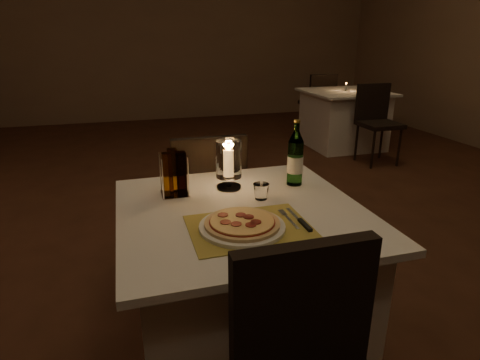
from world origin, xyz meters
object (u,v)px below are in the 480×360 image
object	(u,v)px
chair_far	(207,191)
pizza	(242,223)
main_table	(241,284)
tumbler	(261,191)
plate	(242,227)
neighbor_table_right	(343,119)
water_bottle	(295,159)
hurricane_candle	(229,161)

from	to	relation	value
chair_far	pizza	distance (m)	0.92
main_table	tumbler	bearing A→B (deg)	34.98
main_table	pizza	distance (m)	0.44
main_table	plate	size ratio (longest dim) A/B	3.12
neighbor_table_right	tumbler	bearing A→B (deg)	-125.55
main_table	water_bottle	world-z (taller)	water_bottle
main_table	tumbler	world-z (taller)	tumbler
pizza	tumbler	size ratio (longest dim) A/B	4.00
tumbler	neighbor_table_right	size ratio (longest dim) A/B	0.07
plate	neighbor_table_right	distance (m)	4.20
water_bottle	hurricane_candle	distance (m)	0.32
tumbler	plate	bearing A→B (deg)	-122.20
neighbor_table_right	hurricane_candle	bearing A→B (deg)	-128.26
pizza	neighbor_table_right	bearing A→B (deg)	54.69
tumbler	hurricane_candle	distance (m)	0.22
main_table	tumbler	distance (m)	0.42
plate	tumbler	size ratio (longest dim) A/B	4.57
neighbor_table_right	chair_far	bearing A→B (deg)	-133.22
main_table	chair_far	size ratio (longest dim) A/B	1.11
main_table	tumbler	size ratio (longest dim) A/B	14.27
plate	water_bottle	bearing A→B (deg)	45.95
pizza	hurricane_candle	world-z (taller)	hurricane_candle
chair_far	tumbler	distance (m)	0.68
plate	neighbor_table_right	world-z (taller)	plate
hurricane_candle	neighbor_table_right	distance (m)	3.84
tumbler	water_bottle	distance (m)	0.27
chair_far	water_bottle	size ratio (longest dim) A/B	2.87
tumbler	hurricane_candle	xyz separation A→B (m)	(-0.10, 0.17, 0.10)
tumbler	water_bottle	xyz separation A→B (m)	(0.21, 0.13, 0.09)
water_bottle	neighbor_table_right	world-z (taller)	water_bottle
tumbler	neighbor_table_right	xyz separation A→B (m)	(2.26, 3.16, -0.40)
pizza	neighbor_table_right	world-z (taller)	pizza
main_table	pizza	world-z (taller)	pizza
main_table	hurricane_candle	distance (m)	0.56
chair_far	pizza	world-z (taller)	chair_far
main_table	hurricane_candle	bearing A→B (deg)	87.39
plate	hurricane_candle	xyz separation A→B (m)	(0.06, 0.43, 0.12)
main_table	neighbor_table_right	world-z (taller)	same
tumbler	chair_far	bearing A→B (deg)	100.11
tumbler	main_table	bearing A→B (deg)	-145.02
main_table	neighbor_table_right	xyz separation A→B (m)	(2.37, 3.24, 0.00)
chair_far	neighbor_table_right	distance (m)	3.46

